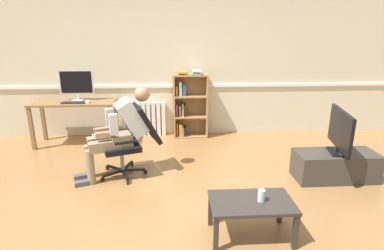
% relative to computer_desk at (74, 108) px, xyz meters
% --- Properties ---
extents(ground_plane, '(18.00, 18.00, 0.00)m').
position_rel_computer_desk_xyz_m(ground_plane, '(1.76, -2.15, -0.65)').
color(ground_plane, olive).
extents(back_wall, '(12.00, 0.13, 2.70)m').
position_rel_computer_desk_xyz_m(back_wall, '(1.76, 0.50, 0.70)').
color(back_wall, beige).
rests_on(back_wall, ground_plane).
extents(computer_desk, '(1.37, 0.56, 0.76)m').
position_rel_computer_desk_xyz_m(computer_desk, '(0.00, 0.00, 0.00)').
color(computer_desk, olive).
rests_on(computer_desk, ground_plane).
extents(imac_monitor, '(0.56, 0.14, 0.51)m').
position_rel_computer_desk_xyz_m(imac_monitor, '(0.05, 0.08, 0.41)').
color(imac_monitor, silver).
rests_on(imac_monitor, computer_desk).
extents(keyboard, '(0.38, 0.12, 0.02)m').
position_rel_computer_desk_xyz_m(keyboard, '(0.04, -0.14, 0.12)').
color(keyboard, black).
rests_on(keyboard, computer_desk).
extents(computer_mouse, '(0.06, 0.10, 0.03)m').
position_rel_computer_desk_xyz_m(computer_mouse, '(0.26, -0.12, 0.13)').
color(computer_mouse, white).
rests_on(computer_mouse, computer_desk).
extents(bookshelf, '(0.62, 0.29, 1.23)m').
position_rel_computer_desk_xyz_m(bookshelf, '(1.94, 0.29, -0.05)').
color(bookshelf, '#AD7F4C').
rests_on(bookshelf, ground_plane).
extents(radiator, '(0.80, 0.08, 0.63)m').
position_rel_computer_desk_xyz_m(radiator, '(1.12, 0.39, -0.33)').
color(radiator, white).
rests_on(radiator, ground_plane).
extents(office_chair, '(0.85, 0.69, 0.96)m').
position_rel_computer_desk_xyz_m(office_chair, '(1.12, -1.23, -0.13)').
color(office_chair, black).
rests_on(office_chair, ground_plane).
extents(person_seated, '(1.04, 0.62, 1.20)m').
position_rel_computer_desk_xyz_m(person_seated, '(0.95, -1.29, 0.00)').
color(person_seated, '#937F60').
rests_on(person_seated, ground_plane).
extents(tv_stand, '(1.04, 0.44, 0.37)m').
position_rel_computer_desk_xyz_m(tv_stand, '(3.79, -1.57, -0.46)').
color(tv_stand, '#3D3833').
rests_on(tv_stand, ground_plane).
extents(tv_screen, '(0.26, 0.81, 0.56)m').
position_rel_computer_desk_xyz_m(tv_screen, '(3.79, -1.57, 0.02)').
color(tv_screen, black).
rests_on(tv_screen, tv_stand).
extents(coffee_table, '(0.77, 0.46, 0.38)m').
position_rel_computer_desk_xyz_m(coffee_table, '(2.38, -2.68, -0.32)').
color(coffee_table, '#332D28').
rests_on(coffee_table, ground_plane).
extents(drinking_glass, '(0.07, 0.07, 0.11)m').
position_rel_computer_desk_xyz_m(drinking_glass, '(2.47, -2.68, -0.21)').
color(drinking_glass, silver).
rests_on(drinking_glass, coffee_table).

